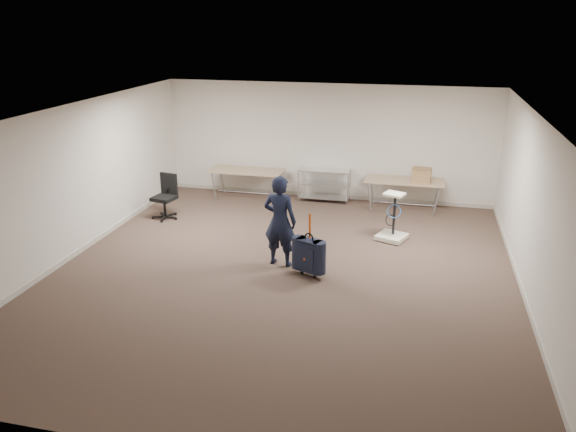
# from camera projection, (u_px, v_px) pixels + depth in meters

# --- Properties ---
(ground) EXTENTS (9.00, 9.00, 0.00)m
(ground) POSITION_uv_depth(u_px,v_px,m) (283.00, 272.00, 9.93)
(ground) COLOR #433228
(ground) RESTS_ON ground
(room_shell) EXTENTS (8.00, 9.00, 9.00)m
(room_shell) POSITION_uv_depth(u_px,v_px,m) (300.00, 241.00, 11.18)
(room_shell) COLOR white
(room_shell) RESTS_ON ground
(folding_table_left) EXTENTS (1.80, 0.75, 0.73)m
(folding_table_left) POSITION_uv_depth(u_px,v_px,m) (246.00, 172.00, 13.74)
(folding_table_left) COLOR tan
(folding_table_left) RESTS_ON ground
(folding_table_right) EXTENTS (1.80, 0.75, 0.73)m
(folding_table_right) POSITION_uv_depth(u_px,v_px,m) (404.00, 182.00, 12.91)
(folding_table_right) COLOR tan
(folding_table_right) RESTS_ON ground
(wire_shelf) EXTENTS (1.22, 0.47, 0.80)m
(wire_shelf) POSITION_uv_depth(u_px,v_px,m) (324.00, 183.00, 13.63)
(wire_shelf) COLOR silver
(wire_shelf) RESTS_ON ground
(person) EXTENTS (0.66, 0.48, 1.68)m
(person) POSITION_uv_depth(u_px,v_px,m) (280.00, 221.00, 9.98)
(person) COLOR black
(person) RESTS_ON ground
(suitcase) EXTENTS (0.48, 0.38, 1.15)m
(suitcase) POSITION_uv_depth(u_px,v_px,m) (309.00, 255.00, 9.67)
(suitcase) COLOR black
(suitcase) RESTS_ON ground
(office_chair) EXTENTS (0.60, 0.60, 0.99)m
(office_chair) POSITION_uv_depth(u_px,v_px,m) (166.00, 205.00, 12.53)
(office_chair) COLOR black
(office_chair) RESTS_ON ground
(equipment_cart) EXTENTS (0.69, 0.69, 0.99)m
(equipment_cart) POSITION_uv_depth(u_px,v_px,m) (392.00, 228.00, 11.30)
(equipment_cart) COLOR silver
(equipment_cart) RESTS_ON ground
(cardboard_box) EXTENTS (0.45, 0.35, 0.32)m
(cardboard_box) POSITION_uv_depth(u_px,v_px,m) (421.00, 175.00, 12.68)
(cardboard_box) COLOR olive
(cardboard_box) RESTS_ON folding_table_right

